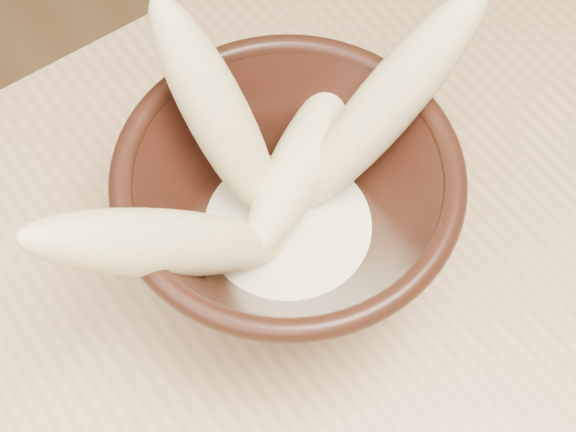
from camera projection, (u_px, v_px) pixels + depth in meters
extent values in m
cube|color=tan|center=(497.00, 387.00, 0.53)|extent=(1.20, 0.80, 0.04)
cylinder|color=tan|center=(550.00, 62.00, 1.15)|extent=(0.05, 0.05, 0.71)
cylinder|color=black|center=(288.00, 251.00, 0.55)|extent=(0.09, 0.09, 0.01)
cylinder|color=black|center=(288.00, 237.00, 0.53)|extent=(0.09, 0.09, 0.01)
torus|color=black|center=(288.00, 174.00, 0.46)|extent=(0.21, 0.21, 0.01)
cylinder|color=#EFE9C0|center=(288.00, 230.00, 0.52)|extent=(0.12, 0.12, 0.02)
ellipsoid|color=tan|center=(218.00, 116.00, 0.48)|extent=(0.05, 0.13, 0.16)
ellipsoid|color=tan|center=(167.00, 243.00, 0.44)|extent=(0.16, 0.07, 0.15)
ellipsoid|color=tan|center=(385.00, 105.00, 0.48)|extent=(0.15, 0.05, 0.16)
ellipsoid|color=tan|center=(303.00, 159.00, 0.51)|extent=(0.15, 0.11, 0.05)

